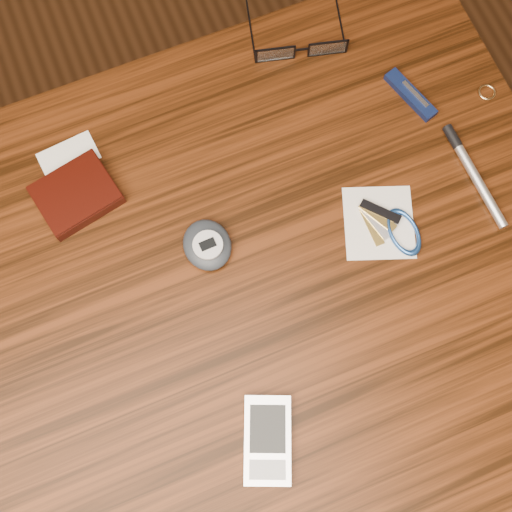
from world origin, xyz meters
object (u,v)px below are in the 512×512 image
object	(u,v)px
silver_pen	(470,168)
pocket_knife	(411,95)
pedometer	(207,245)
wallet_and_card	(76,194)
pda_phone	(268,440)
notepad_keys	(391,227)
eyeglasses	(301,47)
desk	(198,325)

from	to	relation	value
silver_pen	pocket_knife	bearing A→B (deg)	101.34
pedometer	silver_pen	xyz separation A→B (m)	(0.35, -0.03, -0.01)
wallet_and_card	silver_pen	bearing A→B (deg)	-17.92
pda_phone	notepad_keys	distance (m)	0.30
pedometer	wallet_and_card	bearing A→B (deg)	135.70
pocket_knife	pedometer	bearing A→B (deg)	-163.79
pedometer	notepad_keys	distance (m)	0.23
eyeglasses	notepad_keys	distance (m)	0.27
wallet_and_card	desk	bearing A→B (deg)	-67.31
eyeglasses	notepad_keys	bearing A→B (deg)	-88.70
notepad_keys	silver_pen	xyz separation A→B (m)	(0.13, 0.03, 0.00)
wallet_and_card	notepad_keys	xyz separation A→B (m)	(0.35, -0.19, -0.01)
wallet_and_card	pocket_knife	bearing A→B (deg)	-3.96
wallet_and_card	pda_phone	size ratio (longest dim) A/B	1.19
pocket_knife	silver_pen	bearing A→B (deg)	-78.66
desk	pocket_knife	distance (m)	0.42
wallet_and_card	pocket_knife	size ratio (longest dim) A/B	1.55
pda_phone	silver_pen	world-z (taller)	pda_phone
pedometer	notepad_keys	bearing A→B (deg)	-15.69
desk	silver_pen	bearing A→B (deg)	5.47
desk	wallet_and_card	world-z (taller)	wallet_and_card
eyeglasses	pda_phone	size ratio (longest dim) A/B	1.41
pda_phone	silver_pen	distance (m)	0.42
desk	notepad_keys	xyz separation A→B (m)	(0.27, 0.00, 0.11)
desk	notepad_keys	size ratio (longest dim) A/B	8.33
wallet_and_card	eyeglasses	distance (m)	0.35
eyeglasses	wallet_and_card	bearing A→B (deg)	-165.93
wallet_and_card	silver_pen	size ratio (longest dim) A/B	0.88
desk	notepad_keys	bearing A→B (deg)	0.96
wallet_and_card	silver_pen	world-z (taller)	wallet_and_card
eyeglasses	pocket_knife	world-z (taller)	eyeglasses
desk	pedometer	size ratio (longest dim) A/B	14.52
pocket_knife	notepad_keys	bearing A→B (deg)	-123.15
pda_phone	pedometer	bearing A→B (deg)	85.42
desk	pda_phone	world-z (taller)	pda_phone
pda_phone	pedometer	size ratio (longest dim) A/B	1.62
pedometer	notepad_keys	size ratio (longest dim) A/B	0.57
wallet_and_card	pedometer	size ratio (longest dim) A/B	1.92
pda_phone	pedometer	distance (m)	0.24
desk	pocket_knife	xyz separation A→B (m)	(0.37, 0.16, 0.11)
notepad_keys	eyeglasses	bearing A→B (deg)	91.30
pedometer	pocket_knife	world-z (taller)	pedometer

